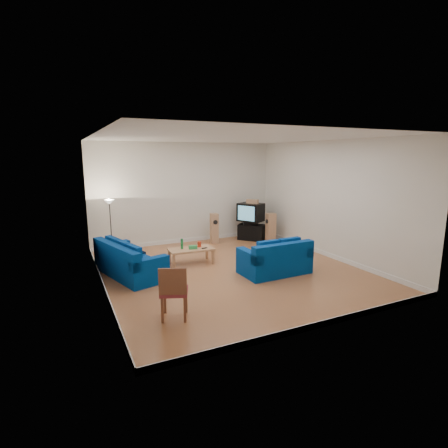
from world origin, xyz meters
name	(u,v)px	position (x,y,z in m)	size (l,w,h in m)	color
room	(231,209)	(0.00, 0.00, 1.54)	(6.01, 6.51, 3.21)	brown
sofa_three_seat	(128,263)	(-2.35, 0.72, 0.30)	(1.43, 2.23, 0.80)	navy
sofa_loveseat	(276,261)	(0.87, -0.66, 0.31)	(1.64, 0.94, 0.81)	navy
coffee_table	(191,250)	(-0.70, 0.93, 0.36)	(1.17, 0.63, 0.42)	tan
bottle	(182,244)	(-0.92, 0.99, 0.55)	(0.06, 0.06, 0.27)	#197233
tissue_box	(193,247)	(-0.66, 0.88, 0.46)	(0.21, 0.12, 0.09)	green
red_canister	(199,244)	(-0.44, 0.99, 0.49)	(0.10, 0.10, 0.14)	red
remote	(204,248)	(-0.38, 0.78, 0.43)	(0.16, 0.05, 0.02)	black
tv_stand	(252,232)	(2.07, 2.58, 0.26)	(0.85, 0.47, 0.52)	black
av_receiver	(250,223)	(2.03, 2.61, 0.58)	(0.48, 0.39, 0.11)	black
television	(251,212)	(2.05, 2.63, 0.93)	(0.88, 0.96, 0.60)	black
centre_speaker	(252,201)	(2.08, 2.57, 1.30)	(0.39, 0.15, 0.13)	tan
speaker_left	(214,228)	(0.75, 2.70, 0.49)	(0.26, 0.32, 0.97)	tan
speaker_right	(271,228)	(2.45, 2.00, 0.48)	(0.30, 0.23, 0.96)	tan
floor_lamp	(110,210)	(-2.45, 2.58, 1.32)	(0.27, 0.27, 1.60)	black
dining_chair	(174,290)	(-2.06, -1.92, 0.54)	(0.61, 0.61, 0.97)	brown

